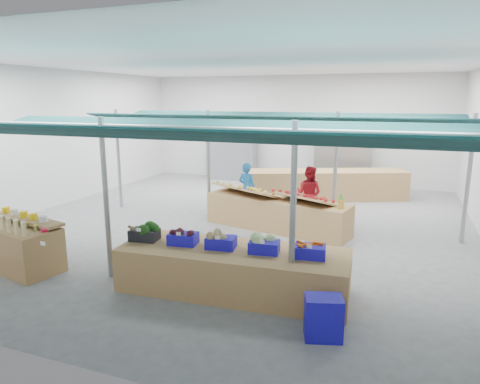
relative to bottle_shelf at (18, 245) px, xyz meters
The scene contains 23 objects.
floor 5.23m from the bottle_shelf, 54.98° to the left, with size 13.00×13.00×0.00m, color slate.
hall 6.80m from the bottle_shelf, 62.34° to the left, with size 13.00×13.00×13.00m.
pole_grid 4.70m from the bottle_shelf, 33.94° to the left, with size 10.00×4.60×3.00m.
awnings 5.07m from the bottle_shelf, 33.94° to the left, with size 9.50×7.08×0.30m.
back_shelving_left 10.29m from the bottle_shelf, 87.27° to the left, with size 2.00×0.50×2.00m, color #B23F33.
back_shelving_right 11.43m from the bottle_shelf, 64.08° to the left, with size 2.00×0.50×2.00m, color #B23F33.
bottle_shelf is the anchor object (origin of this frame).
veg_counter 4.43m from the bottle_shelf, ahead, with size 3.96×1.32×0.77m, color olive.
fruit_counter 5.92m from the bottle_shelf, 45.80° to the left, with size 3.80×0.90×0.81m, color olive.
far_counter 9.38m from the bottle_shelf, 59.83° to the left, with size 5.36×1.07×0.96m, color olive.
crate_stack 6.16m from the bottle_shelf, ahead, with size 0.52×0.36×0.62m, color #1710B1.
vendor_left 6.10m from the bottle_shelf, 61.28° to the left, with size 0.55×0.36×1.52m, color #185EA1.
vendor_right 7.15m from the bottle_shelf, 48.50° to the left, with size 0.74×0.57×1.52m, color maroon.
crate_broccoli 2.77m from the bottle_shelf, ahead, with size 0.54×0.43×0.35m.
crate_beets 3.52m from the bottle_shelf, ahead, with size 0.54×0.43×0.29m.
crate_celeriac 4.23m from the bottle_shelf, ahead, with size 0.54×0.43×0.31m.
crate_cabbage 5.00m from the bottle_shelf, ahead, with size 0.54×0.43×0.35m.
crate_carrots 5.76m from the bottle_shelf, ahead, with size 0.54×0.43×0.29m.
sparrow 2.60m from the bottle_shelf, ahead, with size 0.12×0.09×0.11m.
pole_ribbon 1.61m from the bottle_shelf, 24.65° to the right, with size 0.12×0.12×0.28m.
apple_heap_yellow 5.45m from the bottle_shelf, 53.47° to the left, with size 2.02×1.45×0.27m.
apple_heap_red 6.31m from the bottle_shelf, 39.38° to the left, with size 1.66×1.28×0.27m.
pineapple 6.93m from the bottle_shelf, 33.16° to the left, with size 0.14×0.14×0.39m.
Camera 1 is at (3.97, -10.28, 3.32)m, focal length 32.00 mm.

